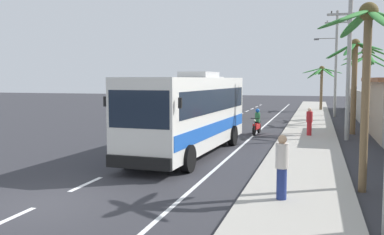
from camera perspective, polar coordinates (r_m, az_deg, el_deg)
ground_plane at (r=12.81m, az=-19.21°, el=-10.79°), size 160.00×160.00×0.00m
sidewalk_kerb at (r=20.26m, az=14.96°, el=-4.63°), size 3.20×90.00×0.14m
lane_markings at (r=25.12m, az=4.65°, el=-2.74°), size 3.70×71.00×0.01m
boundary_wall at (r=24.30m, az=24.27°, el=-0.53°), size 0.24×60.00×2.47m
coach_bus_foreground at (r=19.53m, az=-0.23°, el=0.82°), size 3.31×10.77×3.80m
coach_bus_far_lane at (r=38.47m, az=3.23°, el=2.85°), size 3.57×12.54×3.65m
motorcycle_beside_bus at (r=27.04m, az=8.68°, el=-0.83°), size 0.56×1.96×1.61m
pedestrian_near_kerb at (r=26.03m, az=15.43°, el=-0.45°), size 0.36×0.36×1.63m
pedestrian_midwalk at (r=12.05m, az=11.94°, el=-6.29°), size 0.36×0.36×1.80m
utility_pole_mid at (r=25.52m, az=20.25°, el=6.89°), size 2.50×0.24×8.30m
utility_pole_far at (r=41.00m, az=18.62°, el=7.19°), size 3.05×0.24×9.56m
palm_nearest at (r=13.89m, az=22.36°, el=8.52°), size 2.94×2.69×5.73m
palm_second at (r=34.32m, az=22.08°, el=5.97°), size 3.46×3.48×5.77m
palm_third at (r=48.09m, az=16.95°, el=5.24°), size 4.18×4.06×4.86m
palm_fourth at (r=38.16m, az=22.03°, el=6.01°), size 3.78×3.72×5.50m
palm_farthest at (r=28.48m, az=20.95°, el=6.45°), size 3.79×3.73×5.93m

